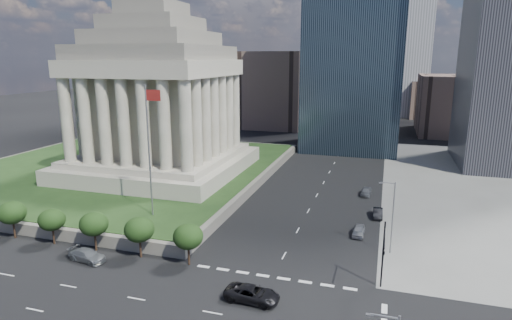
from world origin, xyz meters
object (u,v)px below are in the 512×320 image
at_px(war_memorial, 156,79).
at_px(parked_sedan_mid, 378,213).
at_px(parked_sedan_near, 359,231).
at_px(street_lamp_north, 392,213).
at_px(pickup_truck, 252,294).
at_px(suv_grey, 87,255).
at_px(flagpole, 150,144).
at_px(traffic_signal_ne, 383,251).
at_px(parked_sedan_far, 366,191).

relative_size(war_memorial, parked_sedan_mid, 9.02).
distance_m(war_memorial, parked_sedan_near, 51.05).
xyz_separation_m(street_lamp_north, pickup_truck, (-14.07, -16.65, -4.82)).
bearing_deg(suv_grey, war_memorial, 23.97).
bearing_deg(pickup_truck, flagpole, 55.94).
xyz_separation_m(traffic_signal_ne, parked_sedan_near, (-3.50, 16.17, -4.54)).
relative_size(street_lamp_north, parked_sedan_far, 2.23).
relative_size(flagpole, suv_grey, 3.75).
bearing_deg(war_memorial, flagpole, -63.11).
height_order(street_lamp_north, parked_sedan_mid, street_lamp_north).
distance_m(parked_sedan_near, parked_sedan_far, 19.91).
distance_m(traffic_signal_ne, street_lamp_north, 11.34).
bearing_deg(flagpole, parked_sedan_mid, 23.28).
bearing_deg(parked_sedan_near, traffic_signal_ne, -75.67).
height_order(street_lamp_north, suv_grey, street_lamp_north).
distance_m(war_memorial, parked_sedan_mid, 50.91).
xyz_separation_m(traffic_signal_ne, street_lamp_north, (0.83, 11.30, 0.41)).
bearing_deg(street_lamp_north, suv_grey, -159.47).
distance_m(war_memorial, parked_sedan_far, 47.73).
relative_size(suv_grey, parked_sedan_mid, 1.23).
relative_size(war_memorial, parked_sedan_far, 8.68).
bearing_deg(pickup_truck, street_lamp_north, -37.67).
height_order(pickup_truck, parked_sedan_near, pickup_truck).
distance_m(war_memorial, traffic_signal_ne, 60.00).
relative_size(flagpole, pickup_truck, 3.31).
height_order(traffic_signal_ne, parked_sedan_mid, traffic_signal_ne).
distance_m(suv_grey, parked_sedan_far, 50.95).
xyz_separation_m(war_memorial, flagpole, (12.17, -24.00, -8.29)).
distance_m(pickup_truck, suv_grey, 23.47).
distance_m(traffic_signal_ne, parked_sedan_near, 17.15).
relative_size(flagpole, parked_sedan_near, 4.78).
xyz_separation_m(flagpole, suv_grey, (-2.23, -13.00, -12.34)).
height_order(traffic_signal_ne, street_lamp_north, street_lamp_north).
height_order(war_memorial, parked_sedan_mid, war_memorial).
height_order(parked_sedan_near, parked_sedan_mid, parked_sedan_near).
bearing_deg(war_memorial, suv_grey, -74.97).
relative_size(traffic_signal_ne, street_lamp_north, 0.80).
distance_m(pickup_truck, parked_sedan_mid, 32.39).
xyz_separation_m(war_memorial, parked_sedan_far, (43.00, 1.77, -20.63)).
height_order(war_memorial, flagpole, war_memorial).
relative_size(flagpole, parked_sedan_mid, 4.62).
bearing_deg(war_memorial, pickup_truck, -50.01).
xyz_separation_m(war_memorial, suv_grey, (9.94, -37.00, -20.63)).
bearing_deg(parked_sedan_far, war_memorial, -173.72).
bearing_deg(parked_sedan_mid, parked_sedan_near, -108.68).
relative_size(war_memorial, suv_grey, 7.31).
bearing_deg(street_lamp_north, war_memorial, 154.08).
height_order(flagpole, parked_sedan_mid, flagpole).
distance_m(flagpole, parked_sedan_far, 42.03).
distance_m(parked_sedan_near, parked_sedan_mid, 8.84).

